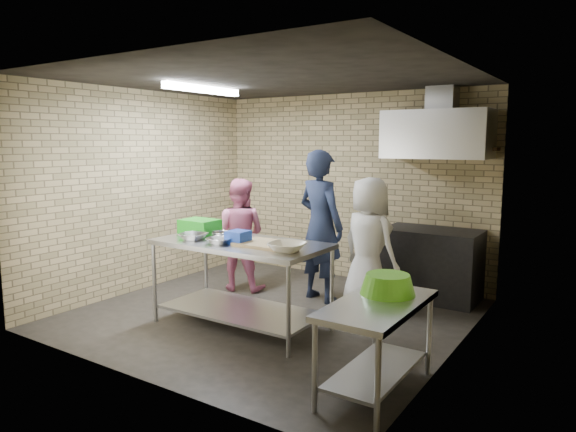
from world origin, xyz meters
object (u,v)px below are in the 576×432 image
object	(u,v)px
bottle_green	(478,141)
blue_tub	(238,237)
stove	(431,264)
woman_pink	(239,234)
bottle_red	(445,140)
woman_white	(369,244)
prep_table	(241,284)
green_crate	(200,227)
green_basin	(388,284)
side_counter	(376,347)
man_navy	(321,226)

from	to	relation	value
bottle_green	blue_tub	bearing A→B (deg)	-125.85
stove	woman_pink	distance (m)	2.56
bottle_green	woman_pink	world-z (taller)	bottle_green
bottle_red	woman_white	xyz separation A→B (m)	(-0.53, -1.11, -1.23)
prep_table	woman_pink	xyz separation A→B (m)	(-0.92, 1.13, 0.29)
green_crate	green_basin	world-z (taller)	green_crate
side_counter	woman_pink	size ratio (longest dim) A/B	0.79
prep_table	woman_white	world-z (taller)	woman_white
side_counter	woman_pink	distance (m)	3.29
woman_pink	stove	bearing A→B (deg)	-173.16
side_counter	green_crate	world-z (taller)	green_crate
blue_tub	green_basin	world-z (taller)	blue_tub
prep_table	woman_pink	world-z (taller)	woman_pink
bottle_green	man_navy	distance (m)	2.21
bottle_red	woman_pink	world-z (taller)	bottle_red
side_counter	bottle_red	world-z (taller)	bottle_red
stove	bottle_green	xyz separation A→B (m)	(0.45, 0.24, 1.57)
prep_table	man_navy	distance (m)	1.42
prep_table	side_counter	distance (m)	1.95
prep_table	stove	bearing A→B (deg)	56.94
prep_table	side_counter	bearing A→B (deg)	-17.86
green_crate	green_basin	size ratio (longest dim) A/B	0.91
side_counter	blue_tub	xyz separation A→B (m)	(-1.80, 0.50, 0.64)
green_crate	man_navy	bearing A→B (deg)	51.84
woman_pink	bottle_red	bearing A→B (deg)	-168.90
side_counter	blue_tub	world-z (taller)	blue_tub
bottle_red	side_counter	bearing A→B (deg)	-82.38
stove	woman_pink	size ratio (longest dim) A/B	0.79
side_counter	man_navy	size ratio (longest dim) A/B	0.63
prep_table	bottle_red	bearing A→B (deg)	58.76
stove	woman_white	size ratio (longest dim) A/B	0.75
stove	prep_table	bearing A→B (deg)	-123.06
green_crate	bottle_red	bearing A→B (deg)	46.58
side_counter	prep_table	bearing A→B (deg)	162.14
blue_tub	man_navy	size ratio (longest dim) A/B	0.11
side_counter	woman_white	world-z (taller)	woman_white
green_crate	side_counter	bearing A→B (deg)	-15.69
bottle_red	bottle_green	xyz separation A→B (m)	(0.40, 0.00, -0.01)
green_crate	bottle_red	xyz separation A→B (m)	(2.15, 2.27, 1.00)
prep_table	woman_pink	distance (m)	1.49
prep_table	woman_white	distance (m)	1.61
green_crate	woman_pink	distance (m)	1.07
green_crate	bottle_green	world-z (taller)	bottle_green
stove	woman_pink	bearing A→B (deg)	-156.24
bottle_red	stove	bearing A→B (deg)	-101.77
prep_table	green_basin	distance (m)	1.90
woman_pink	prep_table	bearing A→B (deg)	112.28
side_counter	blue_tub	bearing A→B (deg)	164.59
blue_tub	man_navy	xyz separation A→B (m)	(0.19, 1.42, -0.05)
green_basin	woman_pink	bearing A→B (deg)	151.78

